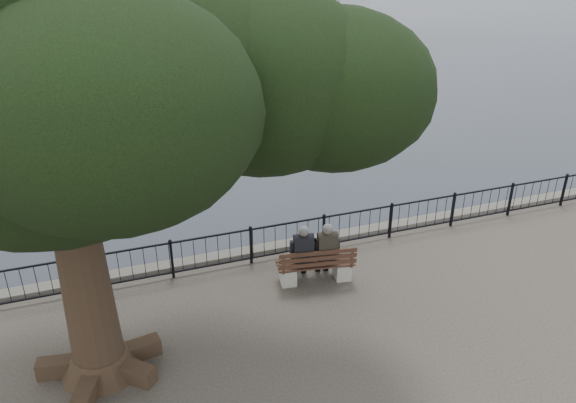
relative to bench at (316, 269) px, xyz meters
name	(u,v)px	position (x,y,z in m)	size (l,w,h in m)	color
harbor	(282,263)	(-0.25, 1.80, -0.84)	(260.00, 260.00, 1.20)	#534F48
railing	(288,238)	(-0.25, 1.30, 0.21)	(22.06, 0.06, 1.00)	black
bench	(316,269)	(0.00, 0.00, 0.00)	(1.94, 0.85, 0.99)	#9C978A
person_left	(302,254)	(-0.30, 0.16, 0.38)	(0.51, 0.82, 1.57)	black
person_right	(325,252)	(0.27, 0.07, 0.38)	(0.51, 0.82, 1.57)	black
tree	(103,79)	(-4.29, -1.35, 5.29)	(10.48, 7.32, 8.56)	black
lion_monument	(146,1)	(1.75, 48.73, 0.97)	(6.26, 6.26, 9.17)	#534F48
sailboat_a	(28,143)	(-7.48, 15.04, -1.05)	(3.07, 4.97, 9.03)	white
sailboat_b	(69,98)	(-5.79, 21.90, -1.00)	(3.17, 6.01, 12.37)	white
sailboat_c	(332,117)	(6.58, 14.04, -1.04)	(2.92, 5.10, 9.93)	white
sailboat_d	(310,86)	(7.73, 20.00, -1.04)	(3.69, 6.23, 10.61)	white
sailboat_f	(163,61)	(0.46, 29.78, -1.03)	(1.84, 5.89, 11.01)	white
sailboat_g	(231,54)	(5.65, 30.84, -1.03)	(2.33, 5.09, 9.98)	white
sailboat_h	(78,37)	(-4.99, 41.68, -0.98)	(3.71, 6.31, 13.40)	white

